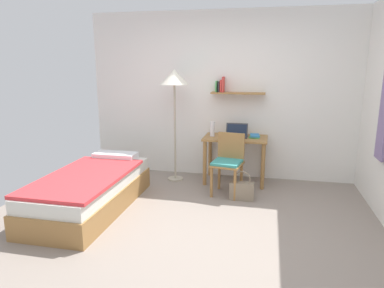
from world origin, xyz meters
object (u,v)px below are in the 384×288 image
at_px(bed, 91,190).
at_px(handbag, 242,190).
at_px(water_bottle, 212,129).
at_px(book_stack, 255,136).
at_px(desk_chair, 228,161).
at_px(standing_lamp, 174,82).
at_px(laptop, 237,133).
at_px(desk, 235,146).

height_order(bed, handbag, bed).
bearing_deg(water_bottle, bed, -133.02).
xyz_separation_m(book_stack, handbag, (-0.11, -0.75, -0.60)).
xyz_separation_m(desk_chair, standing_lamp, (-0.88, 0.42, 1.05)).
relative_size(bed, handbag, 4.82).
xyz_separation_m(bed, laptop, (1.68, 1.46, 0.52)).
distance_m(book_stack, handbag, 0.97).
distance_m(laptop, water_bottle, 0.37).
bearing_deg(handbag, standing_lamp, 150.11).
relative_size(desk_chair, handbag, 2.09).
distance_m(bed, handbag, 1.97).
distance_m(water_bottle, handbag, 1.12).
height_order(bed, book_stack, book_stack).
relative_size(standing_lamp, book_stack, 7.43).
bearing_deg(desk, standing_lamp, -174.45).
xyz_separation_m(standing_lamp, laptop, (0.94, 0.13, -0.76)).
xyz_separation_m(desk, standing_lamp, (-0.93, -0.09, 0.95)).
xyz_separation_m(bed, standing_lamp, (0.74, 1.33, 1.29)).
relative_size(bed, desk_chair, 2.30).
height_order(desk_chair, handbag, desk_chair).
height_order(bed, standing_lamp, standing_lamp).
xyz_separation_m(desk_chair, water_bottle, (-0.31, 0.50, 0.34)).
distance_m(bed, standing_lamp, 1.99).
distance_m(desk, standing_lamp, 1.33).
bearing_deg(laptop, bed, -139.01).
distance_m(laptop, book_stack, 0.28).
relative_size(laptop, water_bottle, 1.51).
xyz_separation_m(bed, water_bottle, (1.31, 1.41, 0.58)).
height_order(book_stack, handbag, book_stack).
relative_size(desk_chair, laptop, 2.53).
bearing_deg(standing_lamp, handbag, -29.89).
distance_m(water_bottle, book_stack, 0.65).
bearing_deg(handbag, book_stack, 81.36).
height_order(desk, handbag, desk).
relative_size(water_bottle, handbag, 0.55).
bearing_deg(water_bottle, handbag, -53.46).
bearing_deg(bed, water_bottle, 46.98).
bearing_deg(standing_lamp, book_stack, 5.64).
bearing_deg(standing_lamp, laptop, 7.74).
relative_size(standing_lamp, handbag, 4.22).
height_order(bed, water_bottle, water_bottle).
bearing_deg(standing_lamp, water_bottle, 7.64).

